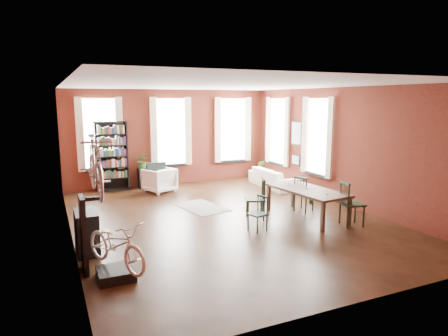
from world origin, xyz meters
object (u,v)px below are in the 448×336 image
dining_chair_a (258,214)px  cream_sofa (274,175)px  bicycle_floor (115,223)px  bookshelf (112,156)px  white_armchair (159,179)px  bike_trainer (116,274)px  console_table (87,232)px  dining_chair_d (304,194)px  plant_stand (143,178)px  dining_table (306,203)px  dining_chair_b (255,199)px  dining_chair_c (352,204)px

dining_chair_a → cream_sofa: (2.67, 3.72, 0.02)m
cream_sofa → bicycle_floor: bearing=129.4°
bookshelf → white_armchair: size_ratio=2.61×
bike_trainer → console_table: bearing=102.4°
bookshelf → bicycle_floor: 6.62m
dining_chair_d → bicycle_floor: bearing=88.9°
plant_stand → white_armchair: bearing=-69.6°
bookshelf → dining_table: bearing=-52.7°
bookshelf → white_armchair: (1.29, -0.88, -0.68)m
bookshelf → plant_stand: 1.25m
bike_trainer → console_table: size_ratio=0.72×
dining_chair_a → dining_chair_b: (0.38, 0.81, 0.11)m
cream_sofa → console_table: cream_sofa is taller
white_armchair → bike_trainer: (-2.26, -5.71, -0.34)m
dining_chair_a → bookshelf: bookshelf is taller
console_table → bicycle_floor: size_ratio=0.53×
dining_chair_a → console_table: size_ratio=0.97×
dining_chair_c → plant_stand: 6.88m
bike_trainer → plant_stand: plant_stand is taller
dining_chair_d → cream_sofa: dining_chair_d is taller
dining_chair_c → dining_chair_d: size_ratio=1.12×
dining_chair_a → plant_stand: size_ratio=1.21×
plant_stand → dining_table: bearing=-60.3°
console_table → plant_stand: size_ratio=1.25×
dining_chair_b → bicycle_floor: bearing=-39.7°
dining_chair_a → dining_chair_c: bearing=60.4°
dining_chair_d → bookshelf: size_ratio=0.42×
dining_chair_c → plant_stand: size_ratio=1.61×
bicycle_floor → dining_chair_a: bearing=-5.2°
dining_chair_a → plant_stand: dining_chair_a is taller
dining_table → bicycle_floor: 5.05m
dining_chair_b → bookshelf: 5.36m
console_table → white_armchair: bearing=59.3°
dining_chair_c → white_armchair: size_ratio=1.22×
dining_chair_b → plant_stand: bearing=-137.7°
dining_chair_b → cream_sofa: bearing=163.8°
dining_chair_b → plant_stand: (-1.69, 4.58, -0.18)m
dining_chair_b → white_armchair: size_ratio=1.17×
bicycle_floor → cream_sofa: bearing=14.9°
dining_table → dining_chair_d: (0.31, 0.54, 0.10)m
bookshelf → white_armchair: bookshelf is taller
cream_sofa → bicycle_floor: size_ratio=1.37×
dining_chair_c → bookshelf: bookshelf is taller
dining_chair_d → white_armchair: 4.62m
dining_chair_d → cream_sofa: 2.92m
dining_chair_b → bookshelf: bearing=-128.0°
dining_chair_c → bookshelf: 7.46m
dining_chair_a → plant_stand: bearing=177.9°
dining_chair_d → white_armchair: size_ratio=1.09×
dining_chair_d → bookshelf: (-4.15, 4.50, 0.64)m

